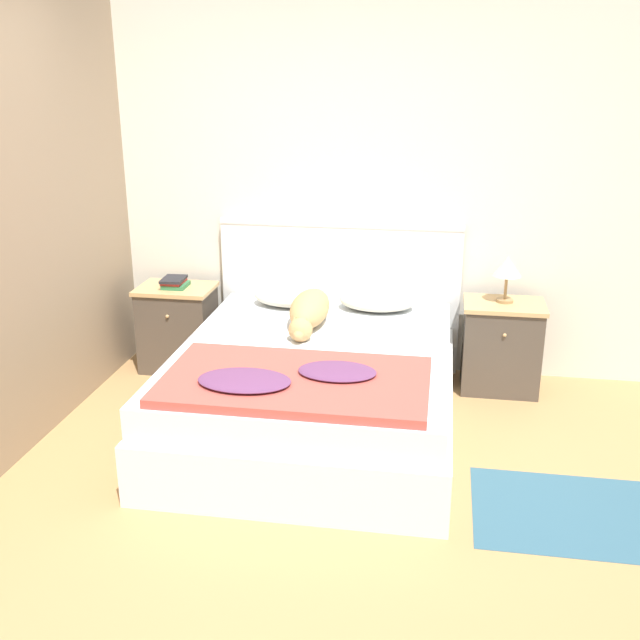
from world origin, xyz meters
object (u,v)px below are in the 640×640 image
pillow_left (291,296)px  pillow_right (377,301)px  dog (309,311)px  nightstand_right (501,346)px  table_lamp (507,268)px  book_stack (175,283)px  bed (314,389)px  nightstand_left (178,328)px

pillow_left → pillow_right: same height
dog → nightstand_right: bearing=18.5°
table_lamp → pillow_right: bearing=-177.6°
pillow_right → book_stack: bearing=179.9°
pillow_left → dog: size_ratio=0.66×
bed → table_lamp: 1.49m
nightstand_left → nightstand_right: 2.24m
dog → nightstand_left: bearing=158.3°
nightstand_right → book_stack: 2.26m
pillow_right → dog: (-0.39, -0.39, 0.04)m
bed → book_stack: book_stack is taller
dog → table_lamp: size_ratio=2.52×
nightstand_right → bed: bearing=-145.1°
bed → pillow_left: pillow_left is taller
nightstand_right → table_lamp: bearing=90.0°
dog → book_stack: 1.10m
bed → nightstand_left: bearing=145.1°
pillow_left → nightstand_right: bearing=0.5°
pillow_right → dog: dog is taller
nightstand_left → nightstand_right: (2.24, 0.00, 0.00)m
pillow_right → nightstand_left: bearing=179.5°
nightstand_left → pillow_left: pillow_left is taller
table_lamp → nightstand_left: bearing=-179.4°
book_stack → table_lamp: bearing=0.9°
bed → dog: bearing=104.6°
nightstand_left → pillow_left: 0.87m
book_stack → table_lamp: size_ratio=0.68×
dog → book_stack: dog is taller
table_lamp → pillow_left: bearing=-178.6°
table_lamp → dog: bearing=-160.6°
nightstand_left → table_lamp: 2.30m
nightstand_left → table_lamp: (2.24, 0.02, 0.53)m
bed → nightstand_right: 1.37m
nightstand_right → pillow_right: pillow_right is taller
book_stack → table_lamp: (2.24, 0.03, 0.19)m
pillow_left → table_lamp: (1.41, 0.03, 0.25)m
bed → pillow_left: (-0.29, 0.77, 0.33)m
pillow_left → bed: bearing=-69.2°
bed → dog: (-0.10, 0.37, 0.36)m
pillow_right → book_stack: 1.41m
bed → nightstand_right: bearing=34.9°
dog → bed: bearing=-75.4°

